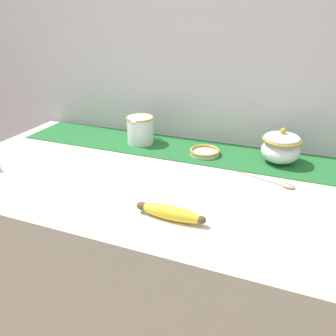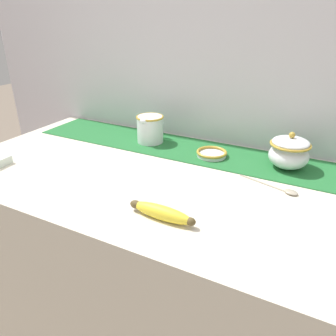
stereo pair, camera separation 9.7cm
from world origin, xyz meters
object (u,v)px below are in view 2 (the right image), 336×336
Objects in this scene: cream_pitcher at (150,128)px; small_dish at (212,153)px; sugar_bowl at (289,152)px; spoon at (286,191)px; banana at (162,213)px.

cream_pitcher is 1.16× the size of small_dish.
spoon is at bearing -80.74° from sugar_bowl.
small_dish is 0.58× the size of banana.
cream_pitcher is at bearing 179.86° from sugar_bowl.
sugar_bowl is 0.51m from banana.
banana is (-0.23, -0.45, -0.04)m from sugar_bowl.
cream_pitcher is 0.52m from sugar_bowl.
spoon is at bearing 48.17° from banana.
spoon is (0.03, -0.17, -0.05)m from sugar_bowl.
small_dish reaches higher than spoon.
banana is at bearing -86.22° from small_dish.
spoon is at bearing -17.05° from cream_pitcher.
small_dish is (0.27, -0.03, -0.05)m from cream_pitcher.
sugar_bowl reaches higher than cream_pitcher.
spoon is at bearing -26.74° from small_dish.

